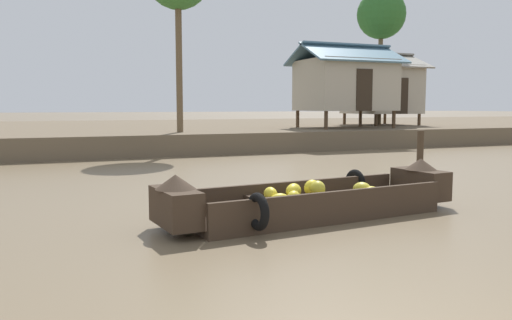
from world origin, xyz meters
TOP-DOWN VIEW (x-y plane):
  - ground_plane at (0.00, 10.00)m, footprint 300.00×300.00m
  - riverbank_strip at (0.00, 26.13)m, footprint 160.00×20.00m
  - banana_boat at (1.21, 5.73)m, footprint 5.20×2.20m
  - stilt_house_left at (10.12, 19.06)m, footprint 4.60×3.54m
  - stilt_house_mid_left at (13.87, 21.47)m, footprint 3.77×3.79m
  - palm_tree_near at (14.12, 21.99)m, footprint 2.58×2.58m
  - mooring_post at (4.68, 7.38)m, footprint 0.14×0.14m

SIDE VIEW (x-z plane):
  - ground_plane at x=0.00m, z-range 0.00..0.00m
  - banana_boat at x=1.21m, z-range -0.14..0.69m
  - riverbank_strip at x=0.00m, z-range 0.00..0.78m
  - mooring_post at x=4.68m, z-range 0.00..1.25m
  - stilt_house_mid_left at x=13.87m, z-range 0.79..4.59m
  - stilt_house_left at x=10.12m, z-range 0.86..4.69m
  - palm_tree_near at x=14.12m, z-range 3.00..10.14m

